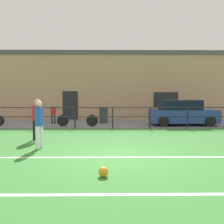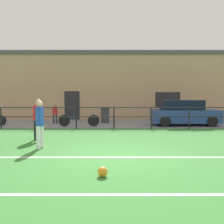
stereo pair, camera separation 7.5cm
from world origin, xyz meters
name	(u,v)px [view 1 (the left image)]	position (x,y,z in m)	size (l,w,h in m)	color
ground	(115,157)	(0.00, 0.00, -0.02)	(60.00, 44.00, 0.04)	#387A33
field_line_touchline	(116,157)	(0.00, -0.16, 0.00)	(36.00, 0.11, 0.00)	white
field_line_hash	(119,195)	(0.00, -2.79, 0.00)	(36.00, 0.11, 0.00)	white
pavement_strip	(112,123)	(0.00, 8.50, 0.01)	(48.00, 5.00, 0.02)	slate
perimeter_fence	(113,115)	(0.00, 6.00, 0.75)	(36.07, 0.07, 1.15)	black
clubhouse_facade	(111,86)	(0.00, 12.20, 2.54)	(28.00, 2.56, 5.06)	tan
player_striker	(37,117)	(-2.99, 2.65, 0.91)	(0.43, 0.28, 1.61)	black
player_winger	(39,121)	(-2.48, 1.07, 0.89)	(0.28, 0.42, 1.57)	white
soccer_ball_spare	(103,172)	(-0.30, -1.83, 0.11)	(0.22, 0.22, 0.22)	orange
spectator_child	(53,113)	(-3.66, 8.29, 0.70)	(0.31, 0.21, 1.20)	#232D4C
parked_car_red	(182,113)	(4.12, 7.43, 0.73)	(3.85, 1.78, 1.49)	#28428E
bicycle_parked_2	(77,120)	(-1.98, 6.88, 0.36)	(2.32, 0.04, 0.75)	black
trash_bin_0	(104,115)	(-0.54, 8.64, 0.51)	(0.56, 0.47, 0.96)	#33383D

